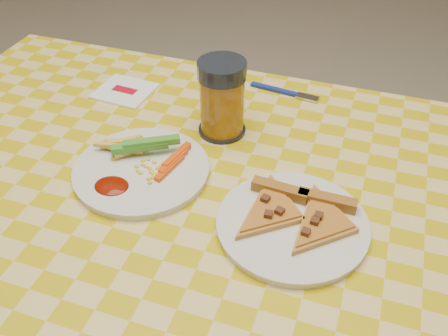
{
  "coord_description": "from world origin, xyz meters",
  "views": [
    {
      "loc": [
        0.23,
        -0.56,
        1.32
      ],
      "look_at": [
        0.02,
        0.06,
        0.78
      ],
      "focal_mm": 40.0,
      "sensor_mm": 36.0,
      "label": 1
    }
  ],
  "objects_px": {
    "plate_right": "(292,226)",
    "drink_glass": "(222,99)",
    "plate_left": "(142,171)",
    "table": "(199,228)"
  },
  "relations": [
    {
      "from": "table",
      "to": "plate_right",
      "type": "bearing_deg",
      "value": -6.42
    },
    {
      "from": "plate_left",
      "to": "drink_glass",
      "type": "distance_m",
      "value": 0.2
    },
    {
      "from": "table",
      "to": "drink_glass",
      "type": "relative_size",
      "value": 8.65
    },
    {
      "from": "plate_left",
      "to": "drink_glass",
      "type": "relative_size",
      "value": 1.57
    },
    {
      "from": "plate_right",
      "to": "drink_glass",
      "type": "bearing_deg",
      "value": 131.53
    },
    {
      "from": "plate_left",
      "to": "table",
      "type": "bearing_deg",
      "value": -12.36
    },
    {
      "from": "table",
      "to": "plate_left",
      "type": "height_order",
      "value": "plate_left"
    },
    {
      "from": "table",
      "to": "plate_left",
      "type": "xyz_separation_m",
      "value": [
        -0.11,
        0.03,
        0.08
      ]
    },
    {
      "from": "plate_right",
      "to": "drink_glass",
      "type": "xyz_separation_m",
      "value": [
        -0.19,
        0.21,
        0.07
      ]
    },
    {
      "from": "plate_left",
      "to": "drink_glass",
      "type": "xyz_separation_m",
      "value": [
        0.09,
        0.17,
        0.07
      ]
    }
  ]
}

